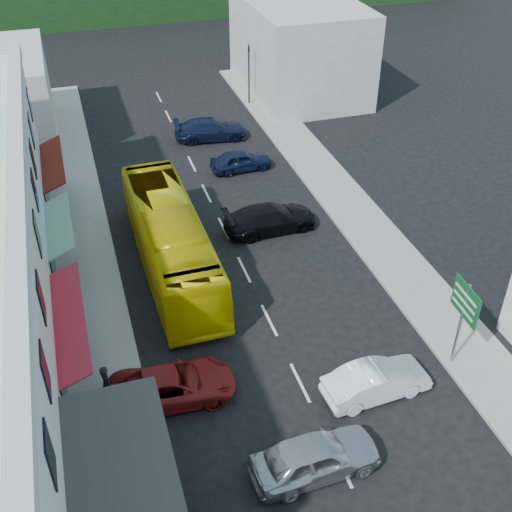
{
  "coord_description": "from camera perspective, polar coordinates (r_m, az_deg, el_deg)",
  "views": [
    {
      "loc": [
        -7.06,
        -16.74,
        19.16
      ],
      "look_at": [
        0.0,
        6.0,
        2.2
      ],
      "focal_mm": 45.0,
      "sensor_mm": 36.0,
      "label": 1
    }
  ],
  "objects": [
    {
      "name": "pedestrian_left",
      "position": [
        25.53,
        -13.12,
        -11.1
      ],
      "size": [
        0.61,
        0.71,
        1.7
      ],
      "primitive_type": "imported",
      "rotation": [
        0.0,
        0.0,
        2.0
      ],
      "color": "black",
      "rests_on": "sidewalk_left"
    },
    {
      "name": "direction_sign",
      "position": [
        26.96,
        17.66,
        -5.93
      ],
      "size": [
        0.41,
        1.89,
        4.14
      ],
      "primitive_type": null,
      "rotation": [
        0.0,
        0.0,
        -0.05
      ],
      "color": "#0F5124",
      "rests_on": "ground"
    },
    {
      "name": "distant_block_right",
      "position": [
        52.5,
        3.89,
        18.02
      ],
      "size": [
        8.0,
        12.0,
        7.0
      ],
      "primitive_type": "cube",
      "color": "#B7B2A8",
      "rests_on": "ground"
    },
    {
      "name": "car_navy_far",
      "position": [
        44.99,
        -4.04,
        11.15
      ],
      "size": [
        4.67,
        2.31,
        1.4
      ],
      "primitive_type": "imported",
      "rotation": [
        0.0,
        0.0,
        1.46
      ],
      "color": "black",
      "rests_on": "ground"
    },
    {
      "name": "car_white",
      "position": [
        25.86,
        10.65,
        -10.89
      ],
      "size": [
        4.52,
        2.1,
        1.4
      ],
      "primitive_type": "imported",
      "rotation": [
        0.0,
        0.0,
        1.64
      ],
      "color": "white",
      "rests_on": "ground"
    },
    {
      "name": "ground",
      "position": [
        26.4,
        3.94,
        -11.17
      ],
      "size": [
        120.0,
        120.0,
        0.0
      ],
      "primitive_type": "plane",
      "color": "black",
      "rests_on": "ground"
    },
    {
      "name": "sidewalk_right",
      "position": [
        35.93,
        9.59,
        2.83
      ],
      "size": [
        3.0,
        52.0,
        0.15
      ],
      "primitive_type": "cube",
      "color": "gray",
      "rests_on": "ground"
    },
    {
      "name": "car_silver",
      "position": [
        23.2,
        5.29,
        -17.46
      ],
      "size": [
        4.49,
        2.03,
        1.4
      ],
      "primitive_type": "imported",
      "rotation": [
        0.0,
        0.0,
        1.62
      ],
      "color": "#B5B4BA",
      "rests_on": "ground"
    },
    {
      "name": "car_black_near",
      "position": [
        34.72,
        1.29,
        3.33
      ],
      "size": [
        4.58,
        2.05,
        1.4
      ],
      "primitive_type": "imported",
      "rotation": [
        0.0,
        0.0,
        1.62
      ],
      "color": "black",
      "rests_on": "ground"
    },
    {
      "name": "traffic_signal",
      "position": [
        50.01,
        -0.63,
        15.75
      ],
      "size": [
        0.88,
        1.13,
        4.6
      ],
      "primitive_type": null,
      "rotation": [
        0.0,
        0.0,
        2.91
      ],
      "color": "black",
      "rests_on": "ground"
    },
    {
      "name": "car_red",
      "position": [
        25.51,
        -7.39,
        -11.29
      ],
      "size": [
        4.69,
        2.14,
        1.4
      ],
      "primitive_type": "imported",
      "rotation": [
        0.0,
        0.0,
        1.52
      ],
      "color": "maroon",
      "rests_on": "ground"
    },
    {
      "name": "bus",
      "position": [
        31.52,
        -7.58,
        1.15
      ],
      "size": [
        2.7,
        11.64,
        3.1
      ],
      "primitive_type": "imported",
      "rotation": [
        0.0,
        0.0,
        0.02
      ],
      "color": "#D7BD07",
      "rests_on": "ground"
    },
    {
      "name": "sidewalk_left",
      "position": [
        32.85,
        -14.73,
        -1.4
      ],
      "size": [
        3.0,
        52.0,
        0.15
      ],
      "primitive_type": "cube",
      "color": "gray",
      "rests_on": "ground"
    },
    {
      "name": "car_navy_mid",
      "position": [
        40.79,
        -1.37,
        8.54
      ],
      "size": [
        4.48,
        2.02,
        1.4
      ],
      "primitive_type": "imported",
      "rotation": [
        0.0,
        0.0,
        1.62
      ],
      "color": "black",
      "rests_on": "ground"
    }
  ]
}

